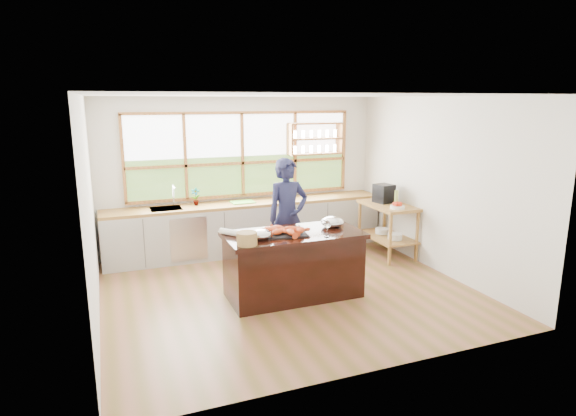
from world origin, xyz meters
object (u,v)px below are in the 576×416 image
espresso_machine (384,193)px  wicker_basket (247,239)px  cook (288,217)px  island (293,264)px

espresso_machine → wicker_basket: bearing=-162.2°
cook → wicker_basket: 1.50m
cook → wicker_basket: (-0.98, -1.13, 0.08)m
island → wicker_basket: bearing=-157.3°
island → espresso_machine: espresso_machine is taller
cook → espresso_machine: 2.00m
wicker_basket → cook: bearing=49.2°
espresso_machine → wicker_basket: espresso_machine is taller
cook → espresso_machine: cook is taller
espresso_machine → wicker_basket: 3.32m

